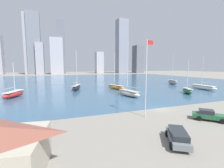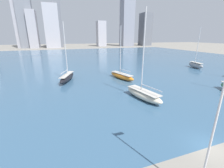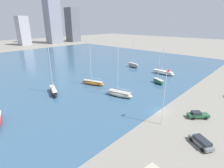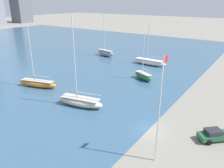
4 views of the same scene
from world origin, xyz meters
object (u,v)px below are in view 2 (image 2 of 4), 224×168
at_px(flag_pole, 218,113).
at_px(sailboat_orange, 122,76).
at_px(sailboat_gray, 196,65).
at_px(sailboat_cream, 143,94).
at_px(sailboat_black, 67,77).

xyz_separation_m(flag_pole, sailboat_orange, (7.27, 32.35, -6.20)).
bearing_deg(sailboat_gray, sailboat_cream, -141.44).
height_order(flag_pole, sailboat_black, sailboat_black).
bearing_deg(sailboat_cream, sailboat_orange, 70.80).
bearing_deg(flag_pole, sailboat_orange, 77.33).
distance_m(flag_pole, sailboat_cream, 19.61).
bearing_deg(flag_pole, sailboat_gray, 43.12).
relative_size(sailboat_orange, sailboat_gray, 0.97).
height_order(sailboat_cream, sailboat_orange, sailboat_cream).
relative_size(sailboat_cream, sailboat_black, 1.08).
relative_size(flag_pole, sailboat_black, 0.88).
bearing_deg(sailboat_black, flag_pole, -56.45).
height_order(sailboat_orange, sailboat_gray, sailboat_gray).
distance_m(sailboat_orange, sailboat_black, 15.01).
bearing_deg(sailboat_black, sailboat_gray, 24.30).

